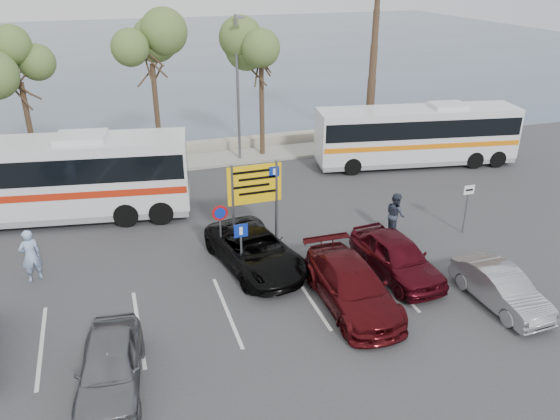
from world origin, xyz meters
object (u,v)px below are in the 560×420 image
object	(u,v)px
car_red	(396,257)
car_silver_b	(501,288)
direction_sign	(255,191)
pedestrian_near	(30,255)
coach_bus_right	(416,137)
street_lamp_right	(238,82)
suv_black	(255,250)
car_maroon	(352,286)
coach_bus_left	(43,182)
car_silver_a	(110,366)
pedestrian_far	(395,214)

from	to	relation	value
car_red	car_silver_b	bearing A→B (deg)	-53.85
direction_sign	pedestrian_near	xyz separation A→B (m)	(-8.46, -0.04, -1.42)
coach_bus_right	pedestrian_near	xyz separation A→B (m)	(-19.76, -6.62, -0.62)
street_lamp_right	suv_black	bearing A→B (deg)	-101.75
car_maroon	street_lamp_right	bearing A→B (deg)	90.61
coach_bus_left	direction_sign	bearing A→B (deg)	-32.66
coach_bus_left	car_silver_b	bearing A→B (deg)	-38.74
car_maroon	car_silver_b	bearing A→B (deg)	-16.75
car_silver_a	car_silver_b	bearing A→B (deg)	7.36
car_silver_a	car_maroon	world-z (taller)	car_maroon
coach_bus_left	coach_bus_right	bearing A→B (deg)	3.86
pedestrian_near	car_red	bearing A→B (deg)	140.60
direction_sign	car_maroon	world-z (taller)	direction_sign
street_lamp_right	pedestrian_far	size ratio (longest dim) A/B	4.20
direction_sign	pedestrian_near	size ratio (longest dim) A/B	1.78
street_lamp_right	coach_bus_right	distance (m)	10.47
pedestrian_far	car_silver_a	bearing A→B (deg)	118.43
coach_bus_left	car_silver_a	world-z (taller)	coach_bus_left
suv_black	car_silver_b	world-z (taller)	suv_black
car_silver_a	car_silver_b	xyz separation A→B (m)	(12.70, 0.00, -0.06)
car_silver_a	pedestrian_near	bearing A→B (deg)	117.60
pedestrian_near	direction_sign	bearing A→B (deg)	157.62
direction_sign	coach_bus_right	world-z (taller)	direction_sign
car_maroon	pedestrian_far	distance (m)	5.80
suv_black	pedestrian_far	bearing A→B (deg)	-3.70
pedestrian_far	direction_sign	bearing A→B (deg)	83.47
coach_bus_left	car_silver_b	xyz separation A→B (m)	(14.90, -11.96, -1.18)
car_silver_a	car_maroon	xyz separation A→B (m)	(7.90, 1.53, 0.04)
street_lamp_right	pedestrian_near	world-z (taller)	street_lamp_right
coach_bus_left	car_silver_b	distance (m)	19.14
coach_bus_right	car_red	distance (m)	12.61
direction_sign	coach_bus_right	distance (m)	13.10
coach_bus_left	street_lamp_right	bearing A→B (deg)	26.39
coach_bus_left	car_silver_a	size ratio (longest dim) A/B	3.12
direction_sign	coach_bus_left	bearing A→B (deg)	147.34
street_lamp_right	suv_black	xyz separation A→B (m)	(-2.50, -12.02, -3.88)
direction_sign	car_maroon	distance (m)	5.75
suv_black	car_red	bearing A→B (deg)	-34.90
car_red	street_lamp_right	bearing A→B (deg)	94.96
car_red	coach_bus_left	bearing A→B (deg)	139.59
car_silver_a	pedestrian_far	size ratio (longest dim) A/B	2.16
car_red	coach_bus_right	bearing A→B (deg)	51.90
street_lamp_right	car_silver_a	distance (m)	19.21
pedestrian_near	car_silver_a	bearing A→B (deg)	87.58
coach_bus_left	car_silver_a	distance (m)	12.21
coach_bus_right	car_silver_a	distance (m)	21.83
street_lamp_right	car_silver_a	bearing A→B (deg)	-115.18
street_lamp_right	car_maroon	size ratio (longest dim) A/B	1.57
direction_sign	car_maroon	bearing A→B (deg)	-69.84
direction_sign	suv_black	xyz separation A→B (m)	(-0.50, -1.70, -1.71)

